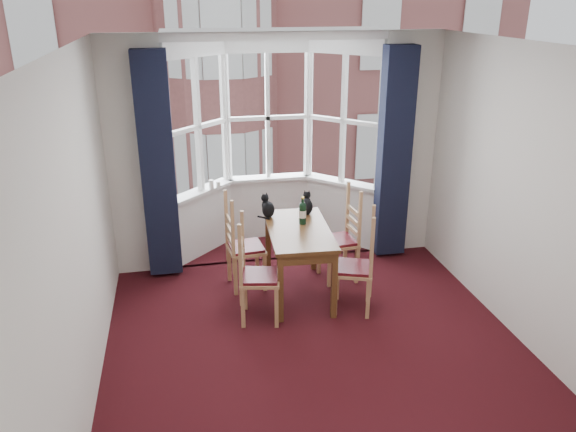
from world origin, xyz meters
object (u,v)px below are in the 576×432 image
object	(u,v)px
chair_right_near	(362,270)
cat_right	(307,205)
chair_left_far	(238,249)
dining_table	(299,238)
cat_left	(268,208)
chair_right_far	(345,241)
candle_tall	(211,185)
wine_bottle	(303,212)
candle_short	(218,185)
chair_left_near	(251,278)

from	to	relation	value
chair_right_near	cat_right	distance (m)	1.08
chair_left_far	chair_right_near	size ratio (longest dim) A/B	1.00
dining_table	cat_left	size ratio (longest dim) A/B	4.56
chair_left_far	cat_right	distance (m)	0.94
chair_right_far	candle_tall	world-z (taller)	candle_tall
chair_right_far	cat_left	xyz separation A→B (m)	(-0.90, 0.14, 0.43)
chair_right_near	cat_left	world-z (taller)	cat_left
chair_right_far	wine_bottle	world-z (taller)	wine_bottle
chair_right_near	wine_bottle	world-z (taller)	wine_bottle
candle_short	cat_left	bearing A→B (deg)	-61.73
cat_right	cat_left	bearing A→B (deg)	-179.48
chair_right_far	wine_bottle	distance (m)	0.74
chair_left_near	chair_right_near	bearing A→B (deg)	-2.32
chair_left_far	candle_short	distance (m)	1.15
chair_right_near	wine_bottle	distance (m)	0.92
wine_bottle	candle_tall	world-z (taller)	wine_bottle
chair_right_far	candle_short	bearing A→B (deg)	142.75
dining_table	chair_right_near	world-z (taller)	chair_right_near
chair_left_near	candle_short	world-z (taller)	candle_short
dining_table	candle_short	size ratio (longest dim) A/B	14.42
dining_table	chair_right_near	bearing A→B (deg)	-39.49
dining_table	chair_left_near	world-z (taller)	chair_left_near
dining_table	chair_right_far	distance (m)	0.71
chair_left_near	cat_right	distance (m)	1.24
cat_right	candle_short	size ratio (longest dim) A/B	3.12
wine_bottle	cat_left	bearing A→B (deg)	139.55
chair_right_near	cat_left	bearing A→B (deg)	133.52
dining_table	wine_bottle	size ratio (longest dim) A/B	4.03
chair_left_near	chair_right_far	distance (m)	1.41
dining_table	candle_short	xyz separation A→B (m)	(-0.76, 1.33, 0.24)
chair_left_near	wine_bottle	xyz separation A→B (m)	(0.66, 0.56, 0.46)
chair_left_near	cat_right	bearing A→B (deg)	47.77
dining_table	chair_right_near	size ratio (longest dim) A/B	1.38
chair_left_near	wine_bottle	size ratio (longest dim) A/B	2.91
chair_left_near	chair_right_far	world-z (taller)	same
chair_right_far	candle_tall	bearing A→B (deg)	145.23
cat_right	wine_bottle	distance (m)	0.32
chair_left_near	chair_right_far	bearing A→B (deg)	30.17
chair_left_near	dining_table	bearing A→B (deg)	36.08
chair_right_near	candle_tall	bearing A→B (deg)	128.83
cat_left	cat_right	distance (m)	0.46
cat_left	candle_short	bearing A→B (deg)	118.27
dining_table	chair_left_far	bearing A→B (deg)	156.40
wine_bottle	chair_left_near	bearing A→B (deg)	-139.78
cat_right	candle_tall	distance (m)	1.36
cat_right	candle_short	world-z (taller)	cat_right
chair_right_near	candle_short	size ratio (longest dim) A/B	10.44
wine_bottle	chair_right_near	bearing A→B (deg)	-49.90
dining_table	cat_left	distance (m)	0.55
candle_tall	cat_right	bearing A→B (deg)	-40.22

